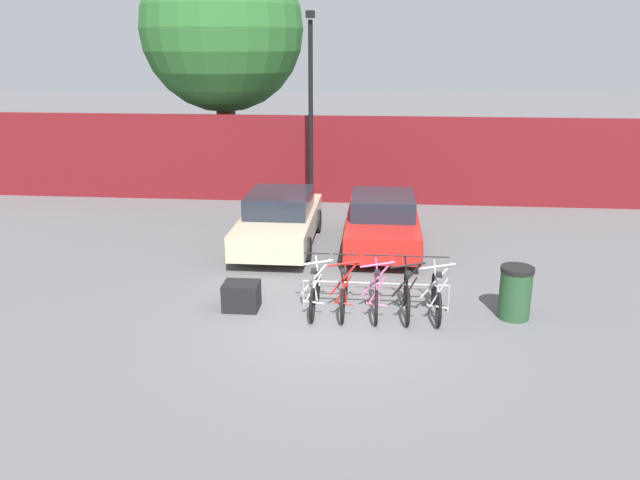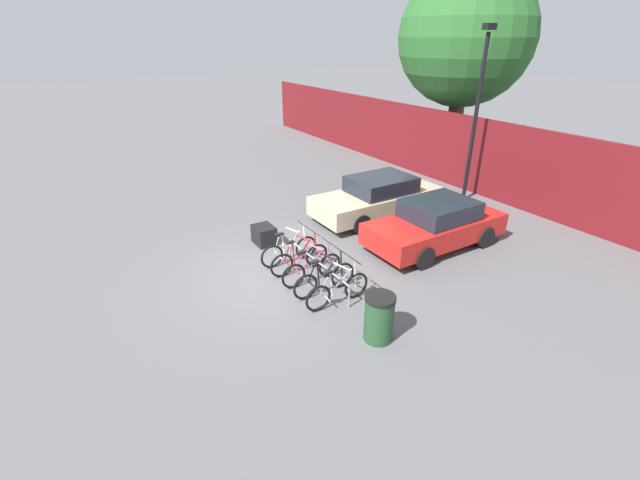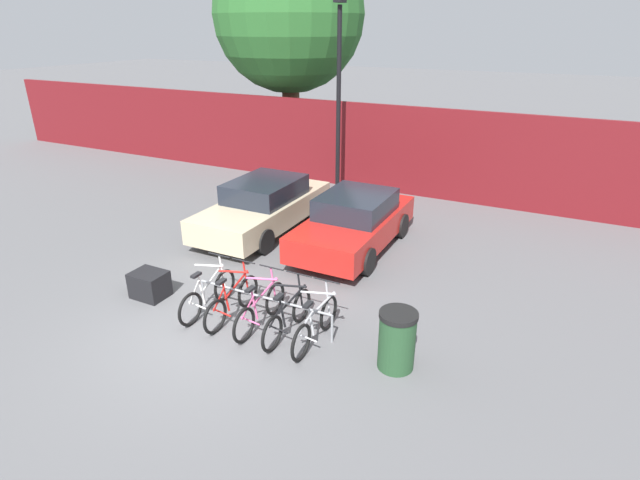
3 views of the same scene
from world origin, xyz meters
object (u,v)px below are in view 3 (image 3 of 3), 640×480
bicycle_white (208,294)px  cargo_crate (150,285)px  bike_rack (263,301)px  bicycle_pink (260,309)px  trash_bin (397,340)px  bicycle_silver (316,325)px  tree_behind_hoarding (289,15)px  car_beige (264,206)px  lamp_post (339,90)px  bicycle_black (288,317)px  bicycle_red (232,301)px  car_red (354,222)px

bicycle_white → cargo_crate: bicycle_white is taller
bike_rack → bicycle_pink: bearing=-79.7°
trash_bin → bike_rack: bearing=176.9°
bicycle_silver → bike_rack: bearing=172.6°
tree_behind_hoarding → car_beige: bearing=-66.2°
lamp_post → cargo_crate: size_ratio=8.57×
bicycle_pink → cargo_crate: size_ratio=2.44×
cargo_crate → bike_rack: bearing=4.9°
trash_bin → tree_behind_hoarding: bearing=127.0°
bicycle_white → cargo_crate: 1.47m
bicycle_black → bicycle_pink: bearing=176.6°
bicycle_black → bicycle_silver: (0.57, 0.00, 0.00)m
bicycle_red → car_red: car_red is taller
bike_rack → cargo_crate: (-2.64, -0.22, -0.20)m
bicycle_silver → trash_bin: (1.48, 0.01, 0.14)m
bicycle_red → car_red: size_ratio=0.41×
bicycle_black → car_beige: car_beige is taller
car_red → tree_behind_hoarding: (-5.60, 6.64, 4.84)m
lamp_post → tree_behind_hoarding: 4.88m
bike_rack → bicycle_black: (0.61, -0.15, -0.10)m
lamp_post → trash_bin: (4.77, -7.97, -2.83)m
lamp_post → bicycle_white: bearing=-83.3°
bicycle_silver → car_beige: car_beige is taller
car_beige → bicycle_black: bearing=-52.8°
bicycle_white → bicycle_pink: size_ratio=1.00×
car_red → lamp_post: bearing=120.4°
lamp_post → cargo_crate: bearing=-93.8°
trash_bin → car_beige: bearing=141.5°
car_beige → trash_bin: size_ratio=4.40×
tree_behind_hoarding → trash_bin: bearing=-53.0°
bicycle_pink → bicycle_black: same height
bicycle_black → bicycle_silver: 0.57m
bicycle_silver → car_red: bearing=103.9°
bicycle_silver → tree_behind_hoarding: size_ratio=0.20×
bike_rack → bicycle_pink: size_ratio=1.70×
bicycle_red → bicycle_pink: bearing=-3.3°
tree_behind_hoarding → cargo_crate: bearing=-75.5°
car_red → lamp_post: lamp_post is taller
trash_bin → bicycle_black: bearing=-179.8°
bicycle_silver → cargo_crate: size_ratio=2.44×
bicycle_black → cargo_crate: 3.26m
lamp_post → bicycle_pink: bearing=-75.0°
bicycle_red → cargo_crate: (-2.04, -0.08, -0.10)m
trash_bin → tree_behind_hoarding: (-8.12, 10.77, 5.02)m
bicycle_silver → lamp_post: 9.12m
bicycle_red → bicycle_pink: same height
bike_rack → cargo_crate: bike_rack is taller
bicycle_pink → trash_bin: (2.64, 0.01, 0.14)m
bicycle_pink → cargo_crate: bicycle_pink is taller
bike_rack → car_beige: 4.73m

